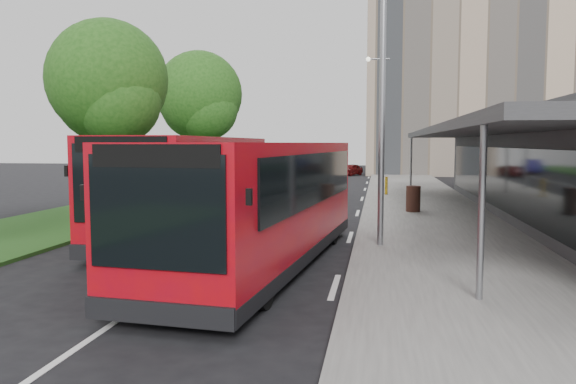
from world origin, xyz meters
name	(u,v)px	position (x,y,z in m)	size (l,w,h in m)	color
ground	(206,261)	(0.00, 0.00, 0.00)	(120.00, 120.00, 0.00)	black
pavement	(411,191)	(6.00, 20.00, 0.07)	(5.00, 80.00, 0.15)	slate
grass_verge	(195,189)	(-7.00, 20.00, 0.05)	(5.00, 80.00, 0.10)	#214A18
lane_centre_line	(296,200)	(0.00, 15.00, 0.01)	(0.12, 70.00, 0.01)	silver
kerb_dashes	(364,194)	(3.30, 19.00, 0.01)	(0.12, 56.00, 0.01)	silver
office_block	(488,77)	(14.00, 42.00, 9.00)	(22.00, 12.00, 18.00)	tan
station_building	(573,167)	(10.86, 8.00, 2.04)	(7.70, 26.00, 4.00)	#2C2C2E
tree_mid	(108,88)	(-7.01, 9.05, 5.14)	(4.95, 4.95, 7.96)	black
tree_far	(199,100)	(-7.01, 21.05, 5.55)	(5.34, 5.34, 8.59)	black
lamp_post_near	(379,72)	(4.12, 2.00, 4.72)	(1.44, 0.28, 8.00)	gray
lamp_post_far	(379,113)	(4.12, 22.00, 4.72)	(1.44, 0.28, 8.00)	gray
bus_main	(262,203)	(1.49, -0.36, 1.48)	(3.58, 10.36, 2.88)	#A9090D
bus_second	(195,185)	(-1.59, 3.95, 1.56)	(2.98, 10.81, 3.04)	#A9090D
litter_bin	(413,199)	(5.50, 9.68, 0.66)	(0.57, 0.57, 1.02)	#3C2018
bollard	(386,186)	(4.54, 17.03, 0.62)	(0.15, 0.15, 0.94)	#FFB80D
car_near	(350,170)	(1.64, 36.92, 0.52)	(1.23, 3.05, 1.04)	#500B0C
car_far	(322,165)	(-1.54, 42.95, 0.67)	(1.41, 4.04, 1.33)	navy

